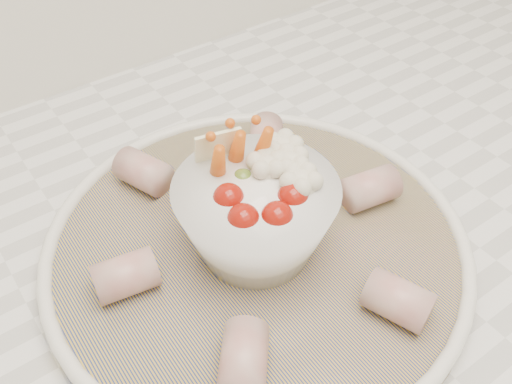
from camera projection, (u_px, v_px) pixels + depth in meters
serving_platter at (257, 245)px, 0.48m from camera, size 0.36×0.36×0.02m
veggie_bowl at (257, 213)px, 0.45m from camera, size 0.13×0.13×0.10m
cured_meat_rolls at (257, 229)px, 0.47m from camera, size 0.27×0.29×0.03m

